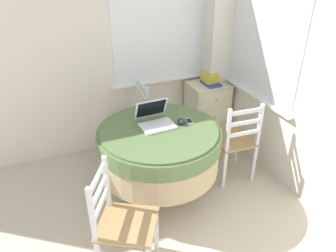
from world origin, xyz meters
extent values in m
cube|color=silver|center=(-0.09, 3.28, 1.27)|extent=(4.21, 0.06, 2.55)
cube|color=white|center=(1.18, 3.25, 1.49)|extent=(1.10, 0.01, 1.42)
cube|color=white|center=(1.18, 3.22, 0.77)|extent=(1.18, 0.07, 0.02)
cube|color=white|center=(2.00, 2.42, 1.49)|extent=(0.01, 1.10, 1.42)
cube|color=white|center=(1.98, 2.42, 0.77)|extent=(0.07, 1.18, 0.02)
cube|color=silver|center=(1.87, 3.11, 1.27)|extent=(0.28, 0.28, 2.55)
cylinder|color=#4C3D2D|center=(0.74, 2.13, 0.01)|extent=(0.36, 0.36, 0.03)
cylinder|color=#4C3D2D|center=(0.74, 2.13, 0.39)|extent=(0.11, 0.11, 0.73)
cylinder|color=tan|center=(0.74, 2.13, 0.55)|extent=(1.10, 1.10, 0.41)
cylinder|color=#567042|center=(0.74, 2.13, 0.68)|extent=(1.13, 1.13, 0.15)
cylinder|color=#567042|center=(0.74, 2.13, 0.77)|extent=(1.07, 1.07, 0.02)
cube|color=white|center=(0.74, 2.16, 0.78)|extent=(0.31, 0.23, 0.02)
cube|color=silver|center=(0.74, 2.18, 0.79)|extent=(0.27, 0.14, 0.00)
cube|color=white|center=(0.73, 2.32, 0.89)|extent=(0.31, 0.11, 0.20)
cube|color=black|center=(0.73, 2.31, 0.89)|extent=(0.28, 0.09, 0.17)
ellipsoid|color=black|center=(0.96, 2.13, 0.80)|extent=(0.06, 0.10, 0.05)
cube|color=#B2B7BC|center=(1.04, 2.14, 0.78)|extent=(0.07, 0.13, 0.01)
cube|color=black|center=(1.04, 2.14, 0.79)|extent=(0.06, 0.09, 0.00)
cube|color=#A87F51|center=(0.68, 2.96, 0.44)|extent=(0.43, 0.41, 0.02)
cube|color=silver|center=(0.51, 3.14, 0.21)|extent=(0.04, 0.04, 0.43)
cube|color=silver|center=(0.49, 2.80, 0.21)|extent=(0.04, 0.04, 0.43)
cube|color=silver|center=(0.87, 3.13, 0.21)|extent=(0.04, 0.04, 0.43)
cube|color=silver|center=(0.86, 2.79, 0.21)|extent=(0.04, 0.04, 0.43)
cube|color=silver|center=(0.87, 3.13, 0.68)|extent=(0.03, 0.03, 0.46)
cube|color=silver|center=(0.86, 2.79, 0.68)|extent=(0.03, 0.03, 0.46)
cube|color=silver|center=(0.86, 2.96, 0.85)|extent=(0.03, 0.34, 0.04)
cube|color=silver|center=(0.86, 2.96, 0.73)|extent=(0.03, 0.34, 0.04)
cube|color=silver|center=(0.86, 2.96, 0.61)|extent=(0.03, 0.34, 0.04)
cube|color=#A87F51|center=(1.57, 2.17, 0.44)|extent=(0.42, 0.44, 0.02)
cube|color=silver|center=(1.76, 2.34, 0.21)|extent=(0.04, 0.04, 0.43)
cube|color=silver|center=(1.41, 2.37, 0.21)|extent=(0.04, 0.04, 0.43)
cube|color=silver|center=(1.73, 1.98, 0.21)|extent=(0.04, 0.04, 0.43)
cube|color=silver|center=(1.39, 2.00, 0.21)|extent=(0.04, 0.04, 0.43)
cube|color=silver|center=(1.73, 1.98, 0.68)|extent=(0.03, 0.03, 0.46)
cube|color=silver|center=(1.39, 2.00, 0.68)|extent=(0.03, 0.03, 0.46)
cube|color=silver|center=(1.56, 1.99, 0.85)|extent=(0.34, 0.04, 0.04)
cube|color=silver|center=(1.56, 1.99, 0.73)|extent=(0.34, 0.04, 0.04)
cube|color=silver|center=(1.56, 1.99, 0.61)|extent=(0.34, 0.04, 0.04)
cube|color=#A87F51|center=(0.22, 1.46, 0.44)|extent=(0.56, 0.55, 0.02)
cube|color=silver|center=(0.47, 1.52, 0.21)|extent=(0.05, 0.05, 0.43)
cube|color=silver|center=(0.15, 1.70, 0.21)|extent=(0.05, 0.05, 0.43)
cube|color=silver|center=(-0.02, 1.40, 0.68)|extent=(0.04, 0.04, 0.46)
cube|color=silver|center=(0.15, 1.70, 0.68)|extent=(0.04, 0.04, 0.46)
cube|color=silver|center=(0.06, 1.55, 0.85)|extent=(0.19, 0.31, 0.04)
cube|color=silver|center=(0.06, 1.55, 0.73)|extent=(0.19, 0.31, 0.04)
cube|color=silver|center=(0.06, 1.55, 0.61)|extent=(0.19, 0.31, 0.04)
cube|color=beige|center=(1.74, 3.02, 0.36)|extent=(0.47, 0.40, 0.71)
cube|color=beige|center=(1.74, 3.02, 0.72)|extent=(0.49, 0.42, 0.02)
cube|color=beige|center=(1.74, 2.82, 0.59)|extent=(0.41, 0.01, 0.20)
sphere|color=olive|center=(1.74, 2.81, 0.59)|extent=(0.02, 0.02, 0.02)
cube|color=beige|center=(1.74, 2.82, 0.36)|extent=(0.41, 0.01, 0.20)
sphere|color=olive|center=(1.74, 2.81, 0.36)|extent=(0.02, 0.02, 0.02)
cube|color=beige|center=(1.74, 2.82, 0.12)|extent=(0.41, 0.01, 0.20)
sphere|color=olive|center=(1.74, 2.81, 0.12)|extent=(0.02, 0.02, 0.02)
cube|color=gold|center=(1.74, 3.00, 0.79)|extent=(0.16, 0.19, 0.13)
cube|color=#33478C|center=(1.74, 2.96, 0.74)|extent=(0.18, 0.24, 0.02)
camera|label=1|loc=(-0.17, -0.25, 2.24)|focal=35.00mm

